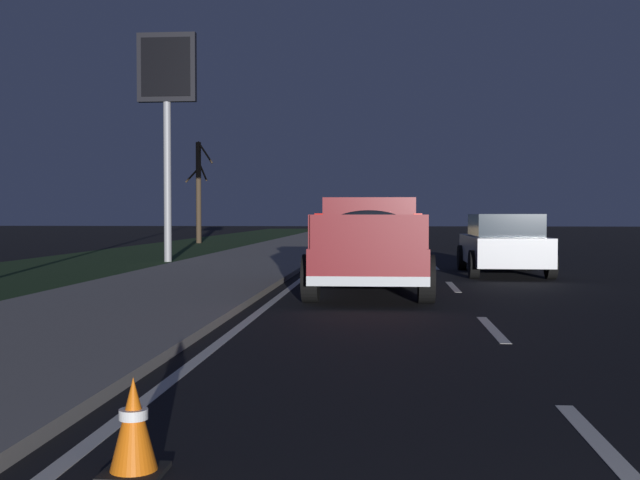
# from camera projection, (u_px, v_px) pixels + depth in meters

# --- Properties ---
(ground) EXTENTS (144.00, 144.00, 0.00)m
(ground) POSITION_uv_depth(u_px,v_px,m) (425.00, 257.00, 28.15)
(ground) COLOR black
(sidewalk_shoulder) EXTENTS (108.00, 4.00, 0.12)m
(sidewalk_shoulder) POSITION_uv_depth(u_px,v_px,m) (269.00, 254.00, 28.63)
(sidewalk_shoulder) COLOR gray
(sidewalk_shoulder) RESTS_ON ground
(grass_verge) EXTENTS (108.00, 6.00, 0.01)m
(grass_verge) POSITION_uv_depth(u_px,v_px,m) (136.00, 255.00, 29.05)
(grass_verge) COLOR #1E3819
(grass_verge) RESTS_ON ground
(lane_markings) EXTENTS (108.00, 3.54, 0.01)m
(lane_markings) POSITION_uv_depth(u_px,v_px,m) (358.00, 253.00, 30.78)
(lane_markings) COLOR silver
(lane_markings) RESTS_ON ground
(pickup_truck) EXTENTS (5.45, 2.33, 1.87)m
(pickup_truck) POSITION_uv_depth(u_px,v_px,m) (369.00, 242.00, 15.34)
(pickup_truck) COLOR maroon
(pickup_truck) RESTS_ON ground
(sedan_tan) EXTENTS (4.42, 2.05, 1.54)m
(sedan_tan) POSITION_uv_depth(u_px,v_px,m) (380.00, 230.00, 37.65)
(sedan_tan) COLOR #9E845B
(sedan_tan) RESTS_ON ground
(sedan_silver) EXTENTS (4.40, 2.03, 1.54)m
(sedan_silver) POSITION_uv_depth(u_px,v_px,m) (503.00, 244.00, 19.93)
(sedan_silver) COLOR #B2B5BA
(sedan_silver) RESTS_ON ground
(gas_price_sign) EXTENTS (0.27, 1.90, 7.34)m
(gas_price_sign) POSITION_uv_depth(u_px,v_px,m) (167.00, 89.00, 25.03)
(gas_price_sign) COLOR #99999E
(gas_price_sign) RESTS_ON ground
(bare_tree_far) EXTENTS (0.96, 1.70, 5.41)m
(bare_tree_far) POSITION_uv_depth(u_px,v_px,m) (199.00, 190.00, 41.43)
(bare_tree_far) COLOR #423323
(bare_tree_far) RESTS_ON ground
(traffic_cone_near) EXTENTS (0.36, 0.36, 0.58)m
(traffic_cone_near) POSITION_uv_depth(u_px,v_px,m) (134.00, 427.00, 4.59)
(traffic_cone_near) COLOR black
(traffic_cone_near) RESTS_ON ground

